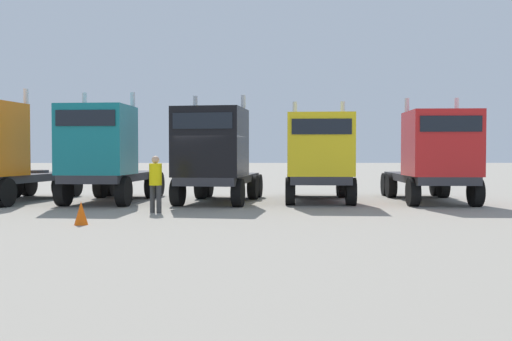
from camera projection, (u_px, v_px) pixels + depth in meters
ground at (211, 205)px, 20.46m from camera, size 200.00×200.00×0.00m
semi_truck_teal at (104, 154)px, 21.19m from camera, size 3.07×6.35×4.23m
semi_truck_black at (214, 154)px, 21.02m from camera, size 3.43×5.97×4.13m
semi_truck_yellow at (319, 156)px, 21.67m from camera, size 3.04×6.23×3.96m
semi_truck_red at (435, 156)px, 21.23m from camera, size 2.92×6.55×4.03m
visitor_in_hivis at (156, 180)px, 17.86m from camera, size 0.55×0.55×1.81m
traffic_cone_near at (81, 213)px, 14.82m from camera, size 0.36×0.36×0.63m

